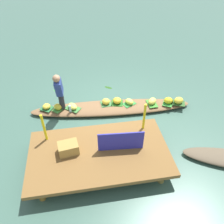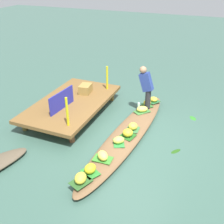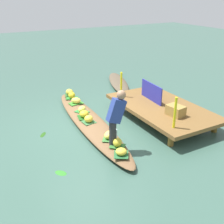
# 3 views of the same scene
# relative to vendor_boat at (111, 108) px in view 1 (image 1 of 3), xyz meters

# --- Properties ---
(canal_water) EXTENTS (40.00, 40.00, 0.00)m
(canal_water) POSITION_rel_vendor_boat_xyz_m (0.00, 0.00, -0.09)
(canal_water) COLOR #395A4D
(canal_water) RESTS_ON ground
(dock_platform) EXTENTS (3.20, 1.80, 0.40)m
(dock_platform) POSITION_rel_vendor_boat_xyz_m (0.60, 1.94, 0.25)
(dock_platform) COLOR brown
(dock_platform) RESTS_ON ground
(vendor_boat) EXTENTS (4.89, 1.09, 0.19)m
(vendor_boat) POSITION_rel_vendor_boat_xyz_m (0.00, 0.00, 0.00)
(vendor_boat) COLOR brown
(vendor_boat) RESTS_ON ground
(leaf_mat_0) EXTENTS (0.41, 0.40, 0.01)m
(leaf_mat_0) POSITION_rel_vendor_boat_xyz_m (-0.19, -0.07, 0.10)
(leaf_mat_0) COLOR #205A1C
(leaf_mat_0) RESTS_ON vendor_boat
(banana_bunch_0) EXTENTS (0.35, 0.35, 0.19)m
(banana_bunch_0) POSITION_rel_vendor_boat_xyz_m (-0.19, -0.07, 0.19)
(banana_bunch_0) COLOR gold
(banana_bunch_0) RESTS_ON vendor_boat
(leaf_mat_1) EXTENTS (0.45, 0.39, 0.01)m
(leaf_mat_1) POSITION_rel_vendor_boat_xyz_m (-0.55, 0.02, 0.10)
(leaf_mat_1) COLOR #2C8037
(leaf_mat_1) RESTS_ON vendor_boat
(banana_bunch_1) EXTENTS (0.32, 0.33, 0.17)m
(banana_bunch_1) POSITION_rel_vendor_boat_xyz_m (-0.55, 0.02, 0.18)
(banana_bunch_1) COLOR #E7E753
(banana_bunch_1) RESTS_ON vendor_boat
(leaf_mat_2) EXTENTS (0.29, 0.42, 0.01)m
(leaf_mat_2) POSITION_rel_vendor_boat_xyz_m (-1.24, 0.12, 0.10)
(leaf_mat_2) COLOR #3A842B
(leaf_mat_2) RESTS_ON vendor_boat
(banana_bunch_2) EXTENTS (0.36, 0.36, 0.18)m
(banana_bunch_2) POSITION_rel_vendor_boat_xyz_m (-1.24, 0.12, 0.19)
(banana_bunch_2) COLOR #F5DF55
(banana_bunch_2) RESTS_ON vendor_boat
(leaf_mat_3) EXTENTS (0.48, 0.42, 0.01)m
(leaf_mat_3) POSITION_rel_vendor_boat_xyz_m (-2.04, 0.22, 0.10)
(leaf_mat_3) COLOR #2B5725
(leaf_mat_3) RESTS_ON vendor_boat
(banana_bunch_3) EXTENTS (0.32, 0.27, 0.20)m
(banana_bunch_3) POSITION_rel_vendor_boat_xyz_m (-2.04, 0.22, 0.20)
(banana_bunch_3) COLOR yellow
(banana_bunch_3) RESTS_ON vendor_boat
(leaf_mat_4) EXTENTS (0.41, 0.41, 0.01)m
(leaf_mat_4) POSITION_rel_vendor_boat_xyz_m (1.58, -0.05, 0.10)
(leaf_mat_4) COLOR #34712E
(leaf_mat_4) RESTS_ON vendor_boat
(banana_bunch_4) EXTENTS (0.30, 0.30, 0.19)m
(banana_bunch_4) POSITION_rel_vendor_boat_xyz_m (1.58, -0.05, 0.19)
(banana_bunch_4) COLOR gold
(banana_bunch_4) RESTS_ON vendor_boat
(leaf_mat_5) EXTENTS (0.44, 0.43, 0.01)m
(leaf_mat_5) POSITION_rel_vendor_boat_xyz_m (1.92, -0.16, 0.10)
(leaf_mat_5) COLOR #266334
(leaf_mat_5) RESTS_ON vendor_boat
(banana_bunch_5) EXTENTS (0.28, 0.29, 0.14)m
(banana_bunch_5) POSITION_rel_vendor_boat_xyz_m (1.92, -0.16, 0.17)
(banana_bunch_5) COLOR gold
(banana_bunch_5) RESTS_ON vendor_boat
(leaf_mat_6) EXTENTS (0.42, 0.46, 0.01)m
(leaf_mat_6) POSITION_rel_vendor_boat_xyz_m (-1.73, 0.18, 0.10)
(leaf_mat_6) COLOR #2C7D2E
(leaf_mat_6) RESTS_ON vendor_boat
(banana_bunch_6) EXTENTS (0.30, 0.27, 0.20)m
(banana_bunch_6) POSITION_rel_vendor_boat_xyz_m (-1.73, 0.18, 0.20)
(banana_bunch_6) COLOR yellow
(banana_bunch_6) RESTS_ON vendor_boat
(leaf_mat_7) EXTENTS (0.51, 0.48, 0.01)m
(leaf_mat_7) POSITION_rel_vendor_boat_xyz_m (1.16, -0.03, 0.10)
(leaf_mat_7) COLOR #397334
(leaf_mat_7) RESTS_ON vendor_boat
(banana_bunch_7) EXTENTS (0.35, 0.38, 0.16)m
(banana_bunch_7) POSITION_rel_vendor_boat_xyz_m (1.16, -0.03, 0.18)
(banana_bunch_7) COLOR #F9E753
(banana_bunch_7) RESTS_ON vendor_boat
(leaf_mat_8) EXTENTS (0.34, 0.33, 0.01)m
(leaf_mat_8) POSITION_rel_vendor_boat_xyz_m (0.15, -0.09, 0.10)
(leaf_mat_8) COLOR #376E3B
(leaf_mat_8) RESTS_ON vendor_boat
(banana_bunch_8) EXTENTS (0.33, 0.32, 0.18)m
(banana_bunch_8) POSITION_rel_vendor_boat_xyz_m (0.15, -0.09, 0.19)
(banana_bunch_8) COLOR yellow
(banana_bunch_8) RESTS_ON vendor_boat
(vendor_person) EXTENTS (0.21, 0.44, 1.24)m
(vendor_person) POSITION_rel_vendor_boat_xyz_m (1.46, -0.02, 0.80)
(vendor_person) COLOR #28282D
(vendor_person) RESTS_ON vendor_boat
(water_bottle) EXTENTS (0.07, 0.07, 0.22)m
(water_bottle) POSITION_rel_vendor_boat_xyz_m (1.23, 0.10, 0.20)
(water_bottle) COLOR silver
(water_bottle) RESTS_ON vendor_boat
(market_banner) EXTENTS (1.03, 0.11, 0.51)m
(market_banner) POSITION_rel_vendor_boat_xyz_m (0.10, 1.94, 0.57)
(market_banner) COLOR navy
(market_banner) RESTS_ON dock_platform
(railing_post_west) EXTENTS (0.06, 0.06, 0.75)m
(railing_post_west) POSITION_rel_vendor_boat_xyz_m (-0.60, 1.34, 0.69)
(railing_post_west) COLOR yellow
(railing_post_west) RESTS_ON dock_platform
(railing_post_east) EXTENTS (0.06, 0.06, 0.75)m
(railing_post_east) POSITION_rel_vendor_boat_xyz_m (1.80, 1.34, 0.69)
(railing_post_east) COLOR yellow
(railing_post_east) RESTS_ON dock_platform
(produce_crate) EXTENTS (0.48, 0.38, 0.26)m
(produce_crate) POSITION_rel_vendor_boat_xyz_m (1.27, 1.83, 0.44)
(produce_crate) COLOR olive
(produce_crate) RESTS_ON dock_platform
(drifting_plant_0) EXTENTS (0.30, 0.25, 0.01)m
(drifting_plant_0) POSITION_rel_vendor_boat_xyz_m (-0.10, -1.25, -0.09)
(drifting_plant_0) COLOR #234E14
(drifting_plant_0) RESTS_ON ground
(drifting_plant_1) EXTENTS (0.31, 0.28, 0.01)m
(drifting_plant_1) POSITION_rel_vendor_boat_xyz_m (1.67, -1.41, -0.09)
(drifting_plant_1) COLOR #2E7E26
(drifting_plant_1) RESTS_ON ground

